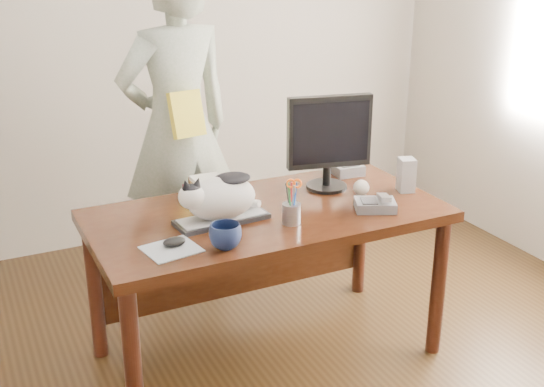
{
  "coord_description": "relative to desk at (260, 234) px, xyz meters",
  "views": [
    {
      "loc": [
        -1.23,
        -1.98,
        1.91
      ],
      "look_at": [
        0.0,
        0.55,
        0.85
      ],
      "focal_mm": 45.0,
      "sensor_mm": 36.0,
      "label": 1
    }
  ],
  "objects": [
    {
      "name": "desk",
      "position": [
        0.0,
        0.0,
        0.0
      ],
      "size": [
        1.6,
        0.8,
        0.75
      ],
      "color": "black",
      "rests_on": "ground"
    },
    {
      "name": "baseball",
      "position": [
        0.49,
        -0.1,
        0.19
      ],
      "size": [
        0.08,
        0.08,
        0.08
      ],
      "rotation": [
        0.0,
        0.0,
        -0.4
      ],
      "color": "white",
      "rests_on": "desk"
    },
    {
      "name": "calculator",
      "position": [
        0.6,
        0.23,
        0.18
      ],
      "size": [
        0.16,
        0.21,
        0.06
      ],
      "rotation": [
        0.0,
        0.0,
        -0.09
      ],
      "color": "slate",
      "rests_on": "desk"
    },
    {
      "name": "mouse",
      "position": [
        -0.5,
        -0.26,
        0.17
      ],
      "size": [
        0.1,
        0.07,
        0.04
      ],
      "rotation": [
        0.0,
        0.0,
        0.16
      ],
      "color": "black",
      "rests_on": "mousepad"
    },
    {
      "name": "person",
      "position": [
        -0.12,
        0.81,
        0.33
      ],
      "size": [
        0.74,
        0.55,
        1.85
      ],
      "primitive_type": "imported",
      "rotation": [
        0.0,
        0.0,
        3.31
      ],
      "color": "beige",
      "rests_on": "ground"
    },
    {
      "name": "keyboard",
      "position": [
        -0.23,
        -0.11,
        0.16
      ],
      "size": [
        0.42,
        0.19,
        0.02
      ],
      "rotation": [
        0.0,
        0.0,
        0.08
      ],
      "color": "black",
      "rests_on": "desk"
    },
    {
      "name": "monitor",
      "position": [
        0.39,
        0.05,
        0.41
      ],
      "size": [
        0.41,
        0.24,
        0.47
      ],
      "rotation": [
        0.0,
        0.0,
        -0.2
      ],
      "color": "black",
      "rests_on": "desk"
    },
    {
      "name": "pen_cup",
      "position": [
        0.03,
        -0.25,
        0.2
      ],
      "size": [
        0.11,
        0.11,
        0.2
      ],
      "rotation": [
        0.0,
        0.0,
        -0.43
      ],
      "color": "#9A999F",
      "rests_on": "desk"
    },
    {
      "name": "room",
      "position": [
        0.0,
        -0.68,
        0.75
      ],
      "size": [
        4.5,
        4.5,
        4.5
      ],
      "color": "black",
      "rests_on": "ground"
    },
    {
      "name": "book_stack",
      "position": [
        -0.15,
        0.24,
        0.18
      ],
      "size": [
        0.24,
        0.19,
        0.09
      ],
      "rotation": [
        0.0,
        0.0,
        -0.11
      ],
      "color": "#55161A",
      "rests_on": "desk"
    },
    {
      "name": "phone",
      "position": [
        0.45,
        -0.28,
        0.17
      ],
      "size": [
        0.22,
        0.19,
        0.08
      ],
      "rotation": [
        0.0,
        0.0,
        -0.44
      ],
      "color": "slate",
      "rests_on": "desk"
    },
    {
      "name": "held_book",
      "position": [
        -0.12,
        0.64,
        0.45
      ],
      "size": [
        0.19,
        0.13,
        0.24
      ],
      "rotation": [
        0.0,
        0.0,
        0.17
      ],
      "color": "yellow",
      "rests_on": "person"
    },
    {
      "name": "cat",
      "position": [
        -0.24,
        -0.11,
        0.27
      ],
      "size": [
        0.4,
        0.23,
        0.23
      ],
      "rotation": [
        0.0,
        0.0,
        0.08
      ],
      "color": "white",
      "rests_on": "keyboard"
    },
    {
      "name": "coffee_mug",
      "position": [
        -0.32,
        -0.36,
        0.2
      ],
      "size": [
        0.18,
        0.18,
        0.1
      ],
      "primitive_type": "imported",
      "rotation": [
        0.0,
        0.0,
        0.76
      ],
      "color": "#0D1634",
      "rests_on": "desk"
    },
    {
      "name": "speaker",
      "position": [
        0.72,
        -0.14,
        0.23
      ],
      "size": [
        0.09,
        0.1,
        0.16
      ],
      "rotation": [
        0.0,
        0.0,
        -0.3
      ],
      "color": "#9A999C",
      "rests_on": "desk"
    },
    {
      "name": "mousepad",
      "position": [
        -0.52,
        -0.28,
        0.15
      ],
      "size": [
        0.23,
        0.22,
        0.0
      ],
      "rotation": [
        0.0,
        0.0,
        0.16
      ],
      "color": "#ACB2B8",
      "rests_on": "desk"
    }
  ]
}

